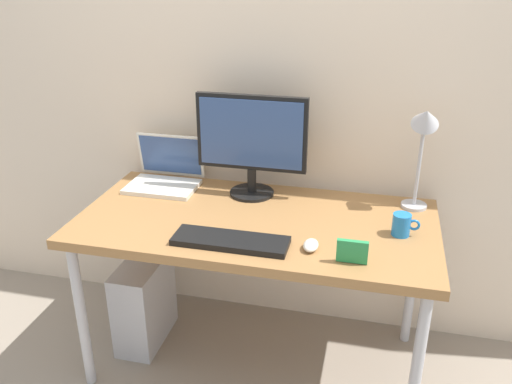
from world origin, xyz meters
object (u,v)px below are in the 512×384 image
(laptop, at_px, (166,173))
(computer_tower, at_px, (144,302))
(coffee_mug, at_px, (402,225))
(monitor, at_px, (252,140))
(mouse, at_px, (311,245))
(desk, at_px, (256,231))
(keyboard, at_px, (231,241))
(photo_frame, at_px, (352,251))
(desk_lamp, at_px, (424,134))

(laptop, bearing_deg, computer_tower, -104.85)
(coffee_mug, bearing_deg, computer_tower, 178.36)
(monitor, bearing_deg, mouse, -52.66)
(monitor, distance_m, mouse, 0.60)
(desk, bearing_deg, coffee_mug, -0.66)
(desk, bearing_deg, keyboard, -100.63)
(keyboard, relative_size, computer_tower, 1.05)
(photo_frame, relative_size, computer_tower, 0.26)
(laptop, distance_m, keyboard, 0.66)
(desk, xyz_separation_m, desk_lamp, (0.64, 0.24, 0.40))
(desk_lamp, xyz_separation_m, computer_tower, (-1.20, -0.21, -0.86))
(monitor, xyz_separation_m, photo_frame, (0.49, -0.50, -0.21))
(monitor, relative_size, laptop, 1.54)
(monitor, relative_size, computer_tower, 1.17)
(desk, height_order, coffee_mug, coffee_mug)
(mouse, bearing_deg, keyboard, -174.51)
(photo_frame, bearing_deg, laptop, 150.36)
(desk_lamp, relative_size, photo_frame, 4.31)
(desk, bearing_deg, desk_lamp, 20.46)
(laptop, relative_size, photo_frame, 2.91)
(monitor, height_order, computer_tower, monitor)
(mouse, bearing_deg, computer_tower, 164.46)
(mouse, height_order, computer_tower, mouse)
(monitor, relative_size, coffee_mug, 4.64)
(keyboard, distance_m, mouse, 0.30)
(desk, bearing_deg, computer_tower, 177.34)
(keyboard, bearing_deg, monitor, 94.19)
(desk_lamp, bearing_deg, mouse, -130.98)
(monitor, xyz_separation_m, computer_tower, (-0.48, -0.21, -0.78))
(computer_tower, bearing_deg, keyboard, -26.39)
(desk, xyz_separation_m, monitor, (-0.08, 0.24, 0.32))
(mouse, distance_m, computer_tower, 1.00)
(keyboard, height_order, photo_frame, photo_frame)
(desk_lamp, height_order, computer_tower, desk_lamp)
(monitor, distance_m, laptop, 0.47)
(desk, relative_size, computer_tower, 3.51)
(coffee_mug, height_order, computer_tower, coffee_mug)
(laptop, bearing_deg, mouse, -30.96)
(monitor, relative_size, photo_frame, 4.47)
(computer_tower, bearing_deg, laptop, 75.15)
(keyboard, height_order, coffee_mug, coffee_mug)
(computer_tower, bearing_deg, photo_frame, -16.72)
(laptop, xyz_separation_m, desk_lamp, (1.14, -0.01, 0.28))
(keyboard, bearing_deg, laptop, 133.37)
(laptop, height_order, desk_lamp, desk_lamp)
(desk_lamp, height_order, photo_frame, desk_lamp)
(monitor, height_order, mouse, monitor)
(keyboard, height_order, computer_tower, keyboard)
(desk_lamp, distance_m, mouse, 0.66)
(laptop, xyz_separation_m, computer_tower, (-0.06, -0.23, -0.58))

